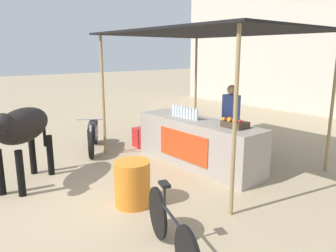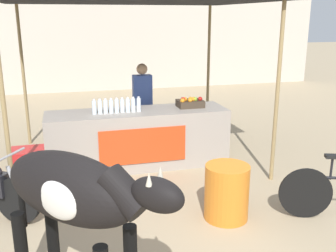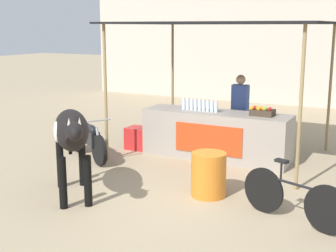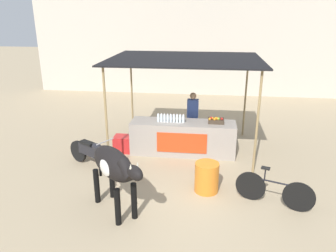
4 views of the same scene
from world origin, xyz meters
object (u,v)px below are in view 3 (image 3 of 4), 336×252
(bicycle_leaning, at_px, (293,198))
(cooler_box, at_px, (141,138))
(vendor_behind_counter, at_px, (240,112))
(motorcycle_parked, at_px, (88,138))
(water_barrel, at_px, (209,174))
(fruit_crate, at_px, (262,112))
(cow, at_px, (71,133))
(stall_counter, at_px, (216,135))

(bicycle_leaning, bearing_deg, cooler_box, 148.26)
(vendor_behind_counter, height_order, motorcycle_parked, vendor_behind_counter)
(water_barrel, bearing_deg, motorcycle_parked, 164.35)
(vendor_behind_counter, xyz_separation_m, motorcycle_parked, (-2.52, -1.99, -0.42))
(cooler_box, bearing_deg, water_barrel, -39.04)
(fruit_crate, relative_size, water_barrel, 0.62)
(motorcycle_parked, bearing_deg, bicycle_leaning, -15.79)
(cow, distance_m, motorcycle_parked, 2.30)
(fruit_crate, bearing_deg, motorcycle_parked, -158.26)
(vendor_behind_counter, height_order, bicycle_leaning, vendor_behind_counter)
(water_barrel, bearing_deg, vendor_behind_counter, 99.78)
(stall_counter, height_order, cooler_box, stall_counter)
(vendor_behind_counter, bearing_deg, cow, -109.29)
(bicycle_leaning, bearing_deg, fruit_crate, 115.80)
(fruit_crate, height_order, cow, cow)
(cow, bearing_deg, water_barrel, 29.65)
(water_barrel, bearing_deg, fruit_crate, 84.60)
(stall_counter, relative_size, cow, 1.89)
(stall_counter, distance_m, cooler_box, 1.74)
(vendor_behind_counter, height_order, cow, vendor_behind_counter)
(motorcycle_parked, bearing_deg, stall_counter, 28.44)
(water_barrel, xyz_separation_m, bicycle_leaning, (1.43, -0.41, -0.00))
(stall_counter, xyz_separation_m, motorcycle_parked, (-2.29, -1.24, -0.05))
(fruit_crate, relative_size, cooler_box, 0.73)
(vendor_behind_counter, distance_m, bicycle_leaning, 3.80)
(vendor_behind_counter, height_order, water_barrel, vendor_behind_counter)
(cooler_box, distance_m, bicycle_leaning, 4.56)
(stall_counter, bearing_deg, cooler_box, -176.78)
(cooler_box, bearing_deg, motorcycle_parked, -116.18)
(vendor_behind_counter, distance_m, motorcycle_parked, 3.24)
(water_barrel, height_order, cow, cow)
(water_barrel, relative_size, cow, 0.44)
(vendor_behind_counter, relative_size, cooler_box, 2.75)
(water_barrel, xyz_separation_m, motorcycle_parked, (-3.01, 0.84, 0.08))
(cooler_box, distance_m, motorcycle_parked, 1.29)
(fruit_crate, bearing_deg, stall_counter, -177.44)
(fruit_crate, xyz_separation_m, cooler_box, (-2.65, -0.14, -0.80))
(water_barrel, relative_size, motorcycle_parked, 0.44)
(fruit_crate, height_order, water_barrel, fruit_crate)
(stall_counter, height_order, cow, cow)
(cooler_box, height_order, cow, cow)
(stall_counter, bearing_deg, bicycle_leaning, -49.26)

